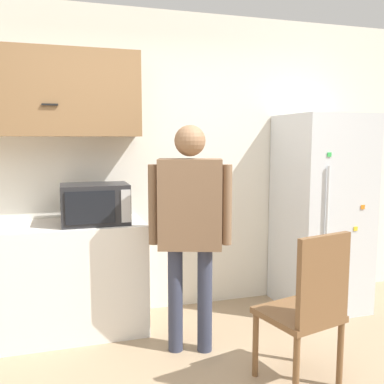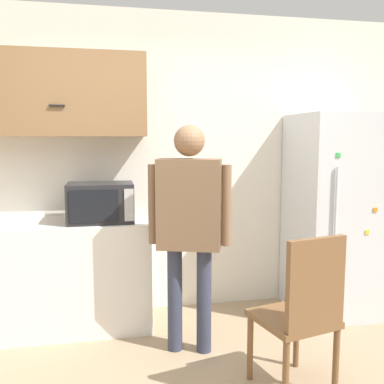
{
  "view_description": "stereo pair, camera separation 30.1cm",
  "coord_description": "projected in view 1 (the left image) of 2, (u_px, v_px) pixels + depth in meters",
  "views": [
    {
      "loc": [
        -0.68,
        -1.97,
        1.58
      ],
      "look_at": [
        0.23,
        0.99,
        1.19
      ],
      "focal_mm": 40.0,
      "sensor_mm": 36.0,
      "label": 1
    },
    {
      "loc": [
        -0.39,
        -2.05,
        1.58
      ],
      "look_at": [
        0.23,
        0.99,
        1.19
      ],
      "focal_mm": 40.0,
      "sensor_mm": 36.0,
      "label": 2
    }
  ],
  "objects": [
    {
      "name": "chair",
      "position": [
        309.0,
        305.0,
        2.66
      ],
      "size": [
        0.53,
        0.53,
        1.02
      ],
      "rotation": [
        0.0,
        0.0,
        3.38
      ],
      "color": "brown",
      "rests_on": "ground_plane"
    },
    {
      "name": "back_wall",
      "position": [
        140.0,
        165.0,
        3.84
      ],
      "size": [
        6.0,
        0.06,
        2.7
      ],
      "color": "silver",
      "rests_on": "ground_plane"
    },
    {
      "name": "refrigerator",
      "position": [
        321.0,
        212.0,
        3.99
      ],
      "size": [
        0.7,
        0.75,
        1.8
      ],
      "color": "silver",
      "rests_on": "ground_plane"
    },
    {
      "name": "counter",
      "position": [
        6.0,
        285.0,
        3.33
      ],
      "size": [
        2.16,
        0.57,
        0.91
      ],
      "color": "silver",
      "rests_on": "ground_plane"
    },
    {
      "name": "microwave",
      "position": [
        95.0,
        204.0,
        3.4
      ],
      "size": [
        0.52,
        0.38,
        0.32
      ],
      "color": "#232326",
      "rests_on": "counter"
    },
    {
      "name": "person",
      "position": [
        190.0,
        216.0,
        3.09
      ],
      "size": [
        0.58,
        0.35,
        1.68
      ],
      "rotation": [
        0.0,
        0.0,
        -0.32
      ],
      "color": "#33384C",
      "rests_on": "ground_plane"
    }
  ]
}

